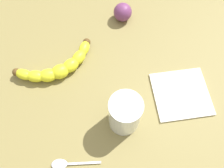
# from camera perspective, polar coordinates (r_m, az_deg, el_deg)

# --- Properties ---
(wooden_tabletop) EXTENTS (1.20, 1.20, 0.03)m
(wooden_tabletop) POSITION_cam_1_polar(r_m,az_deg,el_deg) (0.63, -0.22, -0.41)
(wooden_tabletop) COLOR olive
(wooden_tabletop) RESTS_ON ground
(banana) EXTENTS (0.12, 0.21, 0.04)m
(banana) POSITION_cam_1_polar(r_m,az_deg,el_deg) (0.64, -12.94, 3.99)
(banana) COLOR yellow
(banana) RESTS_ON wooden_tabletop
(smoothie_glass) EXTENTS (0.07, 0.07, 0.11)m
(smoothie_glass) POSITION_cam_1_polar(r_m,az_deg,el_deg) (0.53, 3.10, -7.31)
(smoothie_glass) COLOR silver
(smoothie_glass) RESTS_ON wooden_tabletop
(plum_fruit) EXTENTS (0.05, 0.05, 0.05)m
(plum_fruit) POSITION_cam_1_polar(r_m,az_deg,el_deg) (0.72, 2.60, 16.97)
(plum_fruit) COLOR #6B3360
(plum_fruit) RESTS_ON wooden_tabletop
(teaspoon) EXTENTS (0.03, 0.11, 0.01)m
(teaspoon) POSITION_cam_1_polar(r_m,az_deg,el_deg) (0.57, -11.91, -18.46)
(teaspoon) COLOR silver
(teaspoon) RESTS_ON wooden_tabletop
(folded_napkin) EXTENTS (0.14, 0.14, 0.01)m
(folded_napkin) POSITION_cam_1_polar(r_m,az_deg,el_deg) (0.63, 16.38, -2.33)
(folded_napkin) COLOR white
(folded_napkin) RESTS_ON wooden_tabletop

